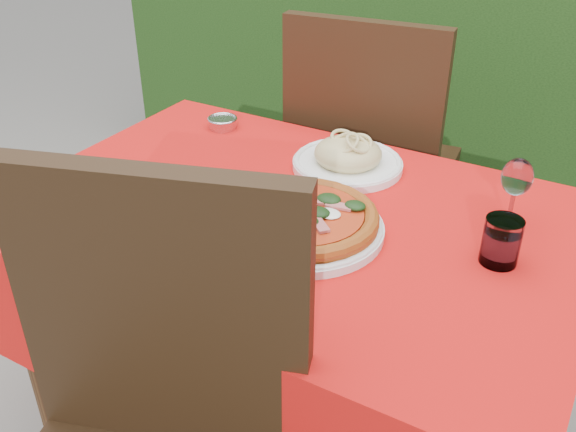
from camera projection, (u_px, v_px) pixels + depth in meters
The scene contains 8 objects.
dining_table at pixel (291, 268), 1.48m from camera, with size 1.26×0.86×0.75m.
chair_far at pixel (369, 155), 2.01m from camera, with size 0.52×0.52×1.04m.
pizza_plate at pixel (303, 221), 1.32m from camera, with size 0.33×0.33×0.06m.
pasta_plate at pixel (348, 158), 1.57m from camera, with size 0.27×0.27×0.08m.
water_glass at pixel (501, 243), 1.22m from camera, with size 0.07×0.07×0.09m.
wine_glass at pixel (517, 180), 1.30m from camera, with size 0.06×0.06×0.16m.
fork at pixel (158, 194), 1.47m from camera, with size 0.03×0.22×0.01m, color silver.
steel_ramekin at pixel (223, 123), 1.80m from camera, with size 0.08×0.08×0.03m, color silver.
Camera 1 is at (0.60, -1.05, 1.46)m, focal length 40.00 mm.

